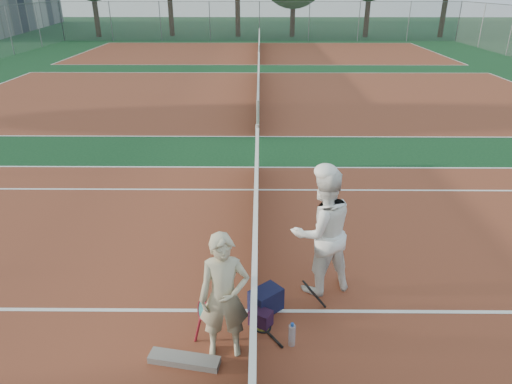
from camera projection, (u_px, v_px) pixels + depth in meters
ground at (255, 311)px, 6.32m from camera, size 130.00×130.00×0.00m
court_main at (255, 311)px, 6.32m from camera, size 23.77×10.97×0.01m
court_far_a at (258, 96)px, 18.62m from camera, size 23.77×10.97×0.01m
court_far_b at (259, 52)px, 30.91m from camera, size 23.77×10.97×0.01m
net_main at (255, 281)px, 6.11m from camera, size 0.10×10.98×1.02m
net_far_a at (258, 84)px, 18.41m from camera, size 0.10×10.98×1.02m
net_far_b at (259, 44)px, 30.70m from camera, size 0.10×10.98×1.02m
fence_back at (259, 21)px, 36.67m from camera, size 32.00×0.06×3.00m
player_a at (224, 297)px, 5.30m from camera, size 0.62×0.44×1.63m
player_b at (322, 232)px, 6.43m from camera, size 1.12×1.00×1.91m
racket_red at (203, 320)px, 5.72m from camera, size 0.29×0.32×0.59m
racket_black_held at (309, 297)px, 6.21m from camera, size 0.44×0.38×0.51m
racket_spare at (262, 326)px, 6.02m from camera, size 0.56×0.65×0.03m
sports_bag_navy at (266, 300)px, 6.27m from camera, size 0.51×0.50×0.34m
sports_bag_purple at (261, 318)px, 6.02m from camera, size 0.34×0.31×0.23m
net_cover_canvas at (184, 360)px, 5.44m from camera, size 0.88×0.35×0.09m
water_bottle at (292, 335)px, 5.67m from camera, size 0.09×0.09×0.30m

